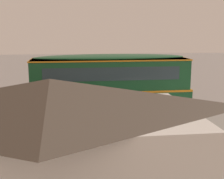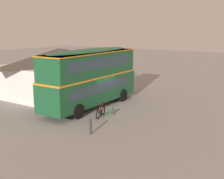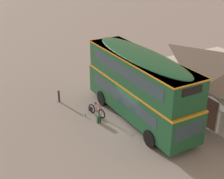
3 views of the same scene
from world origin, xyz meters
The scene contains 6 objects.
ground_plane centered at (0.00, 0.00, 0.00)m, with size 120.00×120.00×0.00m, color gray.
double_decker_bus centered at (-0.46, 0.78, 2.64)m, with size 9.99×2.80×4.79m.
touring_bicycle centered at (-2.29, -1.56, 0.37)m, with size 1.68×0.74×0.98m.
backpack_on_ground centered at (-1.28, -1.84, 0.29)m, with size 0.28×0.31×0.57m.
water_bottle_green_metal centered at (-2.43, -2.31, 0.10)m, with size 0.08×0.08×0.22m.
kerb_bollard centered at (-5.45, -3.16, 0.50)m, with size 0.16×0.16×0.97m.
Camera 3 is at (15.46, -9.80, 11.11)m, focal length 50.94 mm.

